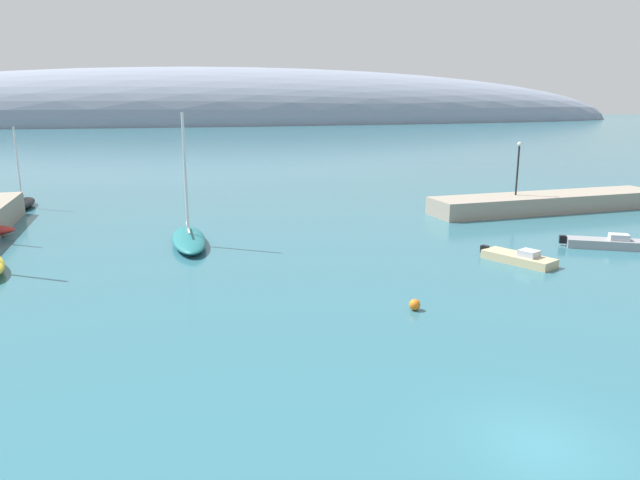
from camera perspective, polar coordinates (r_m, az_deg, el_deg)
name	(u,v)px	position (r m, az deg, el deg)	size (l,w,h in m)	color
water	(539,445)	(19.09, 20.35, -18.01)	(600.00, 600.00, 0.00)	#2D6675
breakwater_rocks	(548,202)	(56.27, 21.10, 3.41)	(22.07, 4.07, 1.50)	gray
distant_ridge	(236,123)	(245.82, -8.10, 11.08)	(353.73, 61.80, 43.60)	gray
sailboat_black_mid_mooring	(22,203)	(60.29, -26.75, 3.21)	(1.99, 5.74, 7.28)	black
sailboat_teal_outer_mooring	(189,238)	(41.13, -12.53, 0.16)	(2.29, 8.09, 8.84)	#1E6B70
motorboat_grey_foreground	(606,243)	(43.78, 25.87, -0.26)	(5.16, 3.70, 0.98)	gray
motorboat_sand_alongside_breakwater	(519,258)	(37.78, 18.62, -1.65)	(3.23, 4.78, 0.92)	#C6B284
mooring_buoy_orange	(415,305)	(28.31, 9.11, -6.18)	(0.54, 0.54, 0.54)	orange
harbor_lamp_post	(518,163)	(54.23, 18.54, 7.07)	(0.36, 0.36, 4.60)	black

